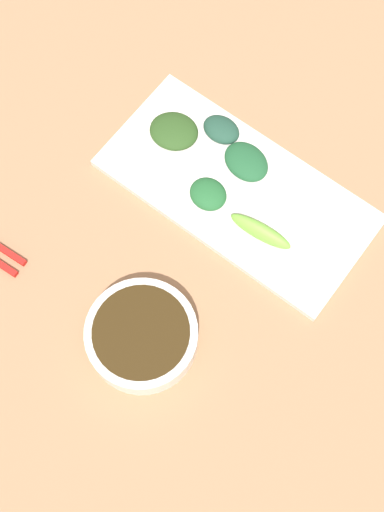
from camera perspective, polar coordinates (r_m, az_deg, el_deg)
tabletop at (r=0.98m, az=2.54°, el=1.08°), size 2.10×2.10×0.02m
sauce_bowl at (r=0.91m, az=-4.06°, el=-6.49°), size 0.14×0.14×0.05m
serving_plate at (r=1.00m, az=3.68°, el=5.34°), size 0.18×0.39×0.01m
broccoli_leafy_0 at (r=1.00m, az=4.43°, el=7.65°), size 0.07×0.08×0.02m
broccoli_stalk_1 at (r=0.95m, az=5.59°, el=2.01°), size 0.03×0.09×0.03m
broccoli_leafy_2 at (r=1.02m, az=2.40°, el=10.23°), size 0.04×0.06×0.02m
broccoli_leafy_3 at (r=1.02m, az=-1.48°, el=10.11°), size 0.08×0.09×0.02m
broccoli_leafy_4 at (r=0.98m, az=1.32°, el=5.05°), size 0.05×0.06×0.02m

